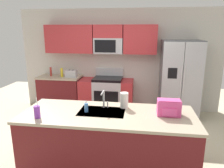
# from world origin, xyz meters

# --- Properties ---
(ground_plane) EXTENTS (9.00, 9.00, 0.00)m
(ground_plane) POSITION_xyz_m (0.00, 0.00, 0.00)
(ground_plane) COLOR beige
(ground_plane) RESTS_ON ground
(kitchen_wall_unit) EXTENTS (5.20, 0.43, 2.60)m
(kitchen_wall_unit) POSITION_xyz_m (-0.14, 2.08, 1.47)
(kitchen_wall_unit) COLOR beige
(kitchen_wall_unit) RESTS_ON ground
(back_counter) EXTENTS (1.10, 0.63, 0.90)m
(back_counter) POSITION_xyz_m (-1.51, 1.80, 0.45)
(back_counter) COLOR maroon
(back_counter) RESTS_ON ground
(range_oven) EXTENTS (1.36, 0.61, 1.10)m
(range_oven) POSITION_xyz_m (-0.27, 1.80, 0.44)
(range_oven) COLOR #B7BABF
(range_oven) RESTS_ON ground
(refrigerator) EXTENTS (0.90, 0.76, 1.85)m
(refrigerator) POSITION_xyz_m (1.51, 1.73, 0.93)
(refrigerator) COLOR #4C4F54
(refrigerator) RESTS_ON ground
(island_counter) EXTENTS (2.52, 0.99, 0.90)m
(island_counter) POSITION_xyz_m (0.14, -0.52, 0.45)
(island_counter) COLOR maroon
(island_counter) RESTS_ON ground
(toaster) EXTENTS (0.28, 0.16, 0.18)m
(toaster) POSITION_xyz_m (-1.18, 1.75, 0.99)
(toaster) COLOR #B7BABF
(toaster) RESTS_ON back_counter
(pepper_mill) EXTENTS (0.05, 0.05, 0.23)m
(pepper_mill) POSITION_xyz_m (-1.75, 1.80, 1.02)
(pepper_mill) COLOR #B2332D
(pepper_mill) RESTS_ON back_counter
(bottle_yellow) EXTENTS (0.06, 0.06, 0.23)m
(bottle_yellow) POSITION_xyz_m (-1.43, 1.75, 1.01)
(bottle_yellow) COLOR yellow
(bottle_yellow) RESTS_ON back_counter
(sink_faucet) EXTENTS (0.08, 0.21, 0.28)m
(sink_faucet) POSITION_xyz_m (0.05, -0.33, 1.07)
(sink_faucet) COLOR #B7BABF
(sink_faucet) RESTS_ON island_counter
(drink_cup_purple) EXTENTS (0.08, 0.08, 0.29)m
(drink_cup_purple) POSITION_xyz_m (-0.79, -0.82, 0.99)
(drink_cup_purple) COLOR purple
(drink_cup_purple) RESTS_ON island_counter
(soap_dispenser) EXTENTS (0.06, 0.06, 0.17)m
(soap_dispenser) POSITION_xyz_m (-0.18, -0.51, 0.97)
(soap_dispenser) COLOR #4C8CD8
(soap_dispenser) RESTS_ON island_counter
(paper_towel_roll) EXTENTS (0.12, 0.12, 0.24)m
(paper_towel_roll) POSITION_xyz_m (0.36, -0.26, 1.02)
(paper_towel_roll) COLOR white
(paper_towel_roll) RESTS_ON island_counter
(backpack) EXTENTS (0.32, 0.22, 0.23)m
(backpack) POSITION_xyz_m (1.00, -0.47, 1.02)
(backpack) COLOR #EA4C93
(backpack) RESTS_ON island_counter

